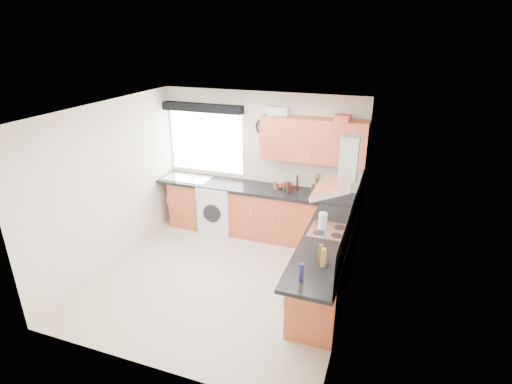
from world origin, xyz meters
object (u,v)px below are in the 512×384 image
at_px(washing_machine, 219,207).
at_px(upper_cabinets, 313,140).
at_px(oven, 327,262).
at_px(extractor_hood, 342,172).

bearing_deg(washing_machine, upper_cabinets, 6.77).
xyz_separation_m(upper_cabinets, washing_machine, (-1.63, -0.17, -1.36)).
xyz_separation_m(oven, extractor_hood, (0.10, -0.00, 1.34)).
bearing_deg(upper_cabinets, extractor_hood, -63.87).
bearing_deg(extractor_hood, upper_cabinets, 116.13).
height_order(extractor_hood, upper_cabinets, upper_cabinets).
height_order(oven, extractor_hood, extractor_hood).
distance_m(oven, upper_cabinets, 1.99).
distance_m(upper_cabinets, washing_machine, 2.13).
bearing_deg(extractor_hood, washing_machine, 153.20).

